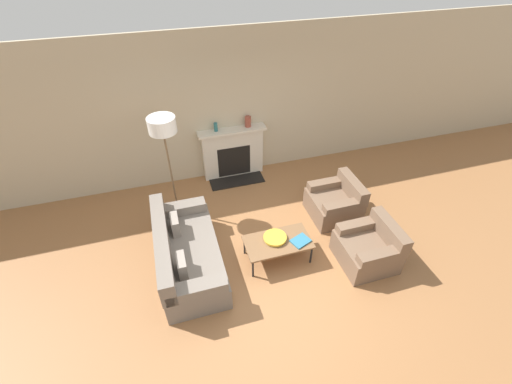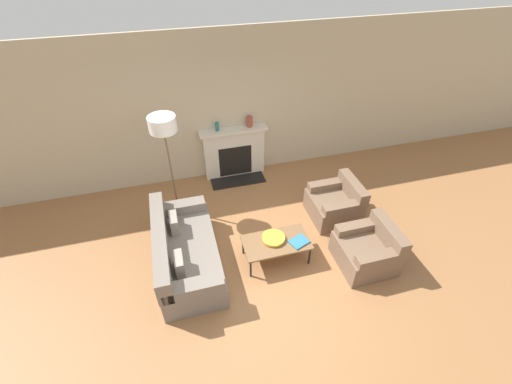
% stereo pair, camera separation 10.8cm
% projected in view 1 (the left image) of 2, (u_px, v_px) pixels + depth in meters
% --- Properties ---
extents(ground_plane, '(18.00, 18.00, 0.00)m').
position_uv_depth(ground_plane, '(271.00, 274.00, 5.27)').
color(ground_plane, '#99663D').
extents(wall_back, '(18.00, 0.06, 2.90)m').
position_uv_depth(wall_back, '(225.00, 108.00, 6.49)').
color(wall_back, '#BCAD8E').
rests_on(wall_back, ground_plane).
extents(fireplace, '(1.35, 0.59, 1.07)m').
position_uv_depth(fireplace, '(233.00, 153.00, 6.99)').
color(fireplace, beige).
rests_on(fireplace, ground_plane).
extents(couch, '(0.90, 1.88, 0.80)m').
position_uv_depth(couch, '(185.00, 254.00, 5.20)').
color(couch, slate).
rests_on(couch, ground_plane).
extents(armchair_near, '(0.82, 0.83, 0.72)m').
position_uv_depth(armchair_near, '(369.00, 248.00, 5.32)').
color(armchair_near, brown).
rests_on(armchair_near, ground_plane).
extents(armchair_far, '(0.82, 0.83, 0.72)m').
position_uv_depth(armchair_far, '(335.00, 202.00, 6.16)').
color(armchair_far, brown).
rests_on(armchair_far, ground_plane).
extents(coffee_table, '(1.03, 0.56, 0.38)m').
position_uv_depth(coffee_table, '(278.00, 243.00, 5.30)').
color(coffee_table, brown).
rests_on(coffee_table, ground_plane).
extents(bowl, '(0.36, 0.36, 0.05)m').
position_uv_depth(bowl, '(275.00, 238.00, 5.30)').
color(bowl, gold).
rests_on(bowl, coffee_table).
extents(book, '(0.34, 0.30, 0.02)m').
position_uv_depth(book, '(301.00, 241.00, 5.27)').
color(book, teal).
rests_on(book, coffee_table).
extents(floor_lamp, '(0.44, 0.44, 1.92)m').
position_uv_depth(floor_lamp, '(163.00, 133.00, 5.36)').
color(floor_lamp, brown).
rests_on(floor_lamp, ground_plane).
extents(mantel_vase_left, '(0.07, 0.07, 0.17)m').
position_uv_depth(mantel_vase_left, '(216.00, 127.00, 6.53)').
color(mantel_vase_left, '#28666B').
rests_on(mantel_vase_left, fireplace).
extents(mantel_vase_center_left, '(0.12, 0.12, 0.21)m').
position_uv_depth(mantel_vase_center_left, '(248.00, 122.00, 6.66)').
color(mantel_vase_center_left, brown).
rests_on(mantel_vase_center_left, fireplace).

